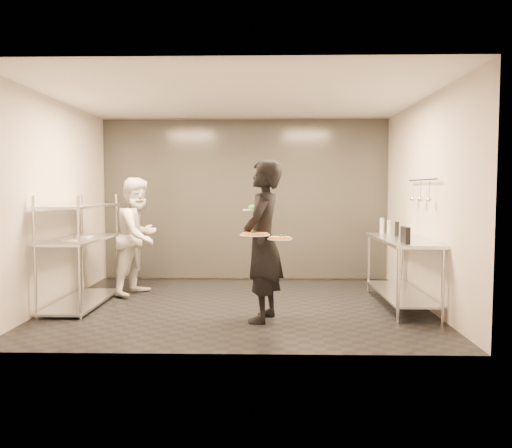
{
  "coord_description": "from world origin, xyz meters",
  "views": [
    {
      "loc": [
        0.38,
        -6.67,
        1.58
      ],
      "look_at": [
        0.23,
        0.14,
        1.1
      ],
      "focal_mm": 35.0,
      "sensor_mm": 36.0,
      "label": 1
    }
  ],
  "objects_px": {
    "pizza_plate_near": "(255,234)",
    "bottle_clear": "(389,227)",
    "pizza_plate_far": "(280,238)",
    "bottle_green": "(382,226)",
    "pass_rack": "(81,249)",
    "waiter": "(263,241)",
    "salad_plate": "(253,208)",
    "chef": "(138,236)",
    "pos_monitor": "(405,235)",
    "bottle_dark": "(397,229)",
    "prep_counter": "(401,260)"
  },
  "relations": [
    {
      "from": "pizza_plate_near",
      "to": "bottle_dark",
      "type": "height_order",
      "value": "bottle_dark"
    },
    {
      "from": "pass_rack",
      "to": "pos_monitor",
      "type": "distance_m",
      "value": 4.26
    },
    {
      "from": "pos_monitor",
      "to": "bottle_clear",
      "type": "xyz_separation_m",
      "value": [
        0.14,
        1.4,
        -0.0
      ]
    },
    {
      "from": "pizza_plate_near",
      "to": "pizza_plate_far",
      "type": "xyz_separation_m",
      "value": [
        0.29,
        -0.09,
        -0.04
      ]
    },
    {
      "from": "prep_counter",
      "to": "salad_plate",
      "type": "distance_m",
      "value": 2.15
    },
    {
      "from": "waiter",
      "to": "pizza_plate_near",
      "type": "bearing_deg",
      "value": -12.41
    },
    {
      "from": "chef",
      "to": "bottle_dark",
      "type": "distance_m",
      "value": 3.76
    },
    {
      "from": "waiter",
      "to": "prep_counter",
      "type": "bearing_deg",
      "value": 127.37
    },
    {
      "from": "salad_plate",
      "to": "bottle_green",
      "type": "distance_m",
      "value": 2.29
    },
    {
      "from": "pizza_plate_far",
      "to": "bottle_green",
      "type": "xyz_separation_m",
      "value": [
        1.57,
        1.83,
        0.01
      ]
    },
    {
      "from": "prep_counter",
      "to": "bottle_dark",
      "type": "distance_m",
      "value": 0.48
    },
    {
      "from": "chef",
      "to": "pos_monitor",
      "type": "bearing_deg",
      "value": -91.26
    },
    {
      "from": "salad_plate",
      "to": "pizza_plate_far",
      "type": "bearing_deg",
      "value": -60.7
    },
    {
      "from": "pass_rack",
      "to": "bottle_dark",
      "type": "bearing_deg",
      "value": 3.48
    },
    {
      "from": "waiter",
      "to": "bottle_green",
      "type": "relative_size",
      "value": 8.43
    },
    {
      "from": "waiter",
      "to": "pizza_plate_far",
      "type": "relative_size",
      "value": 6.71
    },
    {
      "from": "prep_counter",
      "to": "chef",
      "type": "distance_m",
      "value": 3.81
    },
    {
      "from": "pass_rack",
      "to": "bottle_green",
      "type": "relative_size",
      "value": 7.03
    },
    {
      "from": "pass_rack",
      "to": "bottle_dark",
      "type": "height_order",
      "value": "pass_rack"
    },
    {
      "from": "salad_plate",
      "to": "bottle_clear",
      "type": "bearing_deg",
      "value": 32.32
    },
    {
      "from": "bottle_green",
      "to": "bottle_dark",
      "type": "bearing_deg",
      "value": -81.26
    },
    {
      "from": "pizza_plate_far",
      "to": "bottle_green",
      "type": "height_order",
      "value": "bottle_green"
    },
    {
      "from": "pos_monitor",
      "to": "bottle_green",
      "type": "xyz_separation_m",
      "value": [
        0.04,
        1.4,
        0.01
      ]
    },
    {
      "from": "salad_plate",
      "to": "bottle_dark",
      "type": "relative_size",
      "value": 1.29
    },
    {
      "from": "salad_plate",
      "to": "bottle_dark",
      "type": "distance_m",
      "value": 2.12
    },
    {
      "from": "prep_counter",
      "to": "salad_plate",
      "type": "xyz_separation_m",
      "value": [
        -1.97,
        -0.46,
        0.71
      ]
    },
    {
      "from": "pizza_plate_near",
      "to": "bottle_clear",
      "type": "height_order",
      "value": "bottle_clear"
    },
    {
      "from": "bottle_clear",
      "to": "bottle_dark",
      "type": "relative_size",
      "value": 0.95
    },
    {
      "from": "pizza_plate_far",
      "to": "pos_monitor",
      "type": "relative_size",
      "value": 1.02
    },
    {
      "from": "prep_counter",
      "to": "chef",
      "type": "bearing_deg",
      "value": 169.02
    },
    {
      "from": "pass_rack",
      "to": "salad_plate",
      "type": "bearing_deg",
      "value": -11.03
    },
    {
      "from": "pos_monitor",
      "to": "waiter",
      "type": "bearing_deg",
      "value": -172.84
    },
    {
      "from": "bottle_green",
      "to": "bottle_clear",
      "type": "xyz_separation_m",
      "value": [
        0.11,
        0.0,
        -0.01
      ]
    },
    {
      "from": "bottle_green",
      "to": "bottle_clear",
      "type": "bearing_deg",
      "value": 0.0
    },
    {
      "from": "pizza_plate_far",
      "to": "pass_rack",
      "type": "bearing_deg",
      "value": 159.03
    },
    {
      "from": "prep_counter",
      "to": "pizza_plate_far",
      "type": "distance_m",
      "value": 1.99
    },
    {
      "from": "chef",
      "to": "bottle_green",
      "type": "distance_m",
      "value": 3.65
    },
    {
      "from": "salad_plate",
      "to": "bottle_clear",
      "type": "height_order",
      "value": "salad_plate"
    },
    {
      "from": "pass_rack",
      "to": "waiter",
      "type": "xyz_separation_m",
      "value": [
        2.48,
        -0.76,
        0.19
      ]
    },
    {
      "from": "bottle_clear",
      "to": "bottle_dark",
      "type": "bearing_deg",
      "value": -92.36
    },
    {
      "from": "chef",
      "to": "pizza_plate_near",
      "type": "distance_m",
      "value": 2.45
    },
    {
      "from": "prep_counter",
      "to": "pos_monitor",
      "type": "bearing_deg",
      "value": -101.26
    },
    {
      "from": "pass_rack",
      "to": "bottle_clear",
      "type": "relative_size",
      "value": 8.08
    },
    {
      "from": "pos_monitor",
      "to": "bottle_dark",
      "type": "bearing_deg",
      "value": 83.85
    },
    {
      "from": "waiter",
      "to": "salad_plate",
      "type": "height_order",
      "value": "waiter"
    },
    {
      "from": "prep_counter",
      "to": "bottle_green",
      "type": "height_order",
      "value": "bottle_green"
    },
    {
      "from": "chef",
      "to": "pizza_plate_far",
      "type": "height_order",
      "value": "chef"
    },
    {
      "from": "pos_monitor",
      "to": "bottle_dark",
      "type": "distance_m",
      "value": 0.87
    },
    {
      "from": "pizza_plate_far",
      "to": "bottle_clear",
      "type": "distance_m",
      "value": 2.48
    },
    {
      "from": "prep_counter",
      "to": "chef",
      "type": "xyz_separation_m",
      "value": [
        -3.73,
        0.72,
        0.25
      ]
    }
  ]
}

